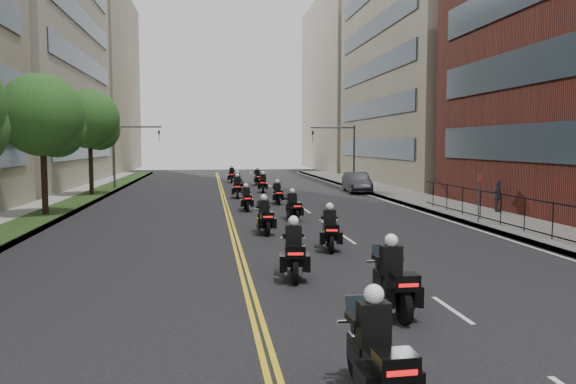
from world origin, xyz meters
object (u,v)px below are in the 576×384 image
Objects in this scene: motorcycle_1 at (393,282)px; motorcycle_5 at (293,208)px; parked_sedan at (357,182)px; motorcycle_3 at (330,231)px; motorcycle_2 at (294,254)px; pedestrian_c at (498,196)px; motorcycle_12 at (232,176)px; motorcycle_9 at (263,184)px; motorcycle_0 at (376,359)px; motorcycle_4 at (264,218)px; motorcycle_6 at (246,200)px; motorcycle_10 at (238,182)px; motorcycle_11 at (258,178)px; motorcycle_8 at (238,188)px; motorcycle_7 at (277,194)px.

motorcycle_1 is 1.13× the size of motorcycle_5.
motorcycle_3 is at bearing -102.57° from parked_sedan.
parked_sedan is (9.44, 28.15, 0.10)m from motorcycle_2.
motorcycle_12 is at bearing 42.21° from pedestrian_c.
motorcycle_9 is (0.07, 16.90, 0.03)m from motorcycle_5.
motorcycle_0 reaches higher than motorcycle_4.
motorcycle_4 is 1.01× the size of motorcycle_9.
motorcycle_12 is at bearing 88.23° from motorcycle_6.
motorcycle_10 is at bearing 87.59° from motorcycle_0.
motorcycle_11 reaches higher than motorcycle_9.
motorcycle_1 is 36.65m from motorcycle_10.
motorcycle_5 is 20.46m from motorcycle_10.
motorcycle_2 is 32.83m from motorcycle_10.
motorcycle_4 is at bearing 125.93° from pedestrian_c.
motorcycle_3 is at bearing 70.36° from motorcycle_2.
motorcycle_6 is (-0.30, 25.13, -0.08)m from motorcycle_0.
motorcycle_2 reaches higher than motorcycle_9.
motorcycle_5 is 0.93× the size of motorcycle_11.
motorcycle_3 is 28.69m from motorcycle_10.
motorcycle_8 reaches higher than motorcycle_9.
motorcycle_0 is 49.42m from motorcycle_12.
motorcycle_6 is at bearing -86.33° from motorcycle_8.
motorcycle_0 is 37.53m from parked_sedan.
motorcycle_2 is 1.13× the size of motorcycle_6.
motorcycle_11 is 26.72m from pedestrian_c.
motorcycle_2 is 1.04× the size of motorcycle_11.
motorcycle_4 is 0.47× the size of parked_sedan.
motorcycle_7 is at bearing 76.41° from motorcycle_4.
motorcycle_11 is at bearing 84.92° from motorcycle_0.
motorcycle_0 is 1.13× the size of motorcycle_7.
motorcycle_8 is 10.36m from parked_sedan.
motorcycle_9 is 12.07m from motorcycle_12.
motorcycle_9 is at bearing 175.60° from parked_sedan.
motorcycle_6 is 0.91× the size of motorcycle_12.
motorcycle_6 is at bearing 95.34° from motorcycle_1.
parked_sedan is at bearing 60.49° from motorcycle_4.
motorcycle_1 is 24.13m from motorcycle_7.
motorcycle_9 is (-0.09, 25.14, -0.01)m from motorcycle_3.
pedestrian_c reaches higher than motorcycle_10.
motorcycle_4 is at bearing -100.06° from motorcycle_7.
motorcycle_5 is 17.44m from parked_sedan.
motorcycle_4 is at bearing 124.72° from motorcycle_3.
motorcycle_9 reaches higher than motorcycle_10.
motorcycle_4 is at bearing -88.12° from motorcycle_9.
motorcycle_7 is at bearing 74.17° from pedestrian_c.
motorcycle_7 is 16.96m from motorcycle_11.
motorcycle_0 reaches higher than motorcycle_8.
motorcycle_9 reaches higher than motorcycle_5.
motorcycle_1 is at bearing 66.09° from motorcycle_0.
motorcycle_8 is (-2.15, 28.68, -0.02)m from motorcycle_1.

